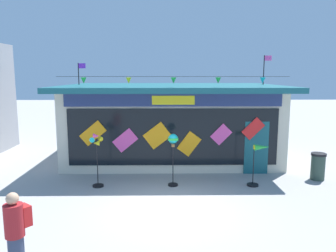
# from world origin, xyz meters

# --- Properties ---
(ground_plane) EXTENTS (80.00, 80.00, 0.00)m
(ground_plane) POSITION_xyz_m (0.00, 0.00, 0.00)
(ground_plane) COLOR #9E9B99
(kite_shop_building) EXTENTS (9.09, 6.30, 4.56)m
(kite_shop_building) POSITION_xyz_m (0.22, 5.82, 1.67)
(kite_shop_building) COLOR beige
(kite_shop_building) RESTS_ON ground_plane
(wind_spinner_far_left) EXTENTS (0.41, 0.37, 1.83)m
(wind_spinner_far_left) POSITION_xyz_m (-2.35, 1.81, 1.18)
(wind_spinner_far_left) COLOR black
(wind_spinner_far_left) RESTS_ON ground_plane
(wind_spinner_left) EXTENTS (0.33, 0.33, 1.78)m
(wind_spinner_left) POSITION_xyz_m (0.17, 1.90, 1.38)
(wind_spinner_left) COLOR black
(wind_spinner_left) RESTS_ON ground_plane
(wind_spinner_center_left) EXTENTS (0.73, 0.38, 1.44)m
(wind_spinner_center_left) POSITION_xyz_m (3.05, 1.85, 0.95)
(wind_spinner_center_left) COLOR black
(wind_spinner_center_left) RESTS_ON ground_plane
(person_near_camera) EXTENTS (0.45, 0.47, 1.68)m
(person_near_camera) POSITION_xyz_m (-2.80, -3.22, 0.89)
(person_near_camera) COLOR #333D56
(person_near_camera) RESTS_ON ground_plane
(trash_bin) EXTENTS (0.52, 0.52, 0.97)m
(trash_bin) POSITION_xyz_m (5.37, 2.48, 0.49)
(trash_bin) COLOR #2D4238
(trash_bin) RESTS_ON ground_plane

